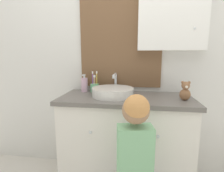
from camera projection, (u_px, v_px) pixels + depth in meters
wall_back at (131, 46)px, 1.71m from camera, size 3.20×0.18×2.50m
vanity_counter at (125, 141)px, 1.59m from camera, size 1.14×0.52×0.84m
sink_basin at (113, 91)px, 1.54m from camera, size 0.37×0.42×0.19m
toothbrush_holder at (95, 87)px, 1.72m from camera, size 0.09×0.09×0.20m
soap_dispenser at (84, 85)px, 1.72m from camera, size 0.06×0.06×0.17m
child_figure at (135, 156)px, 1.09m from camera, size 0.24×0.48×0.97m
teddy_bear at (185, 91)px, 1.38m from camera, size 0.09×0.07×0.16m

